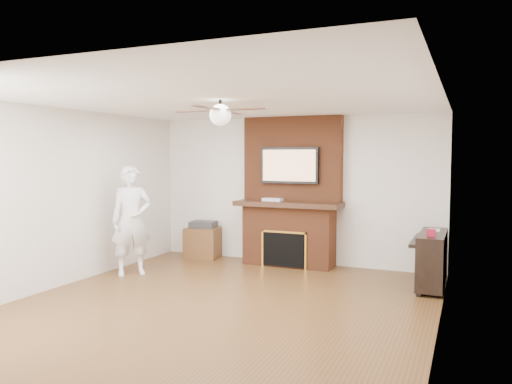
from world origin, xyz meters
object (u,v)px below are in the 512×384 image
at_px(fireplace, 290,206).
at_px(piano, 432,258).
at_px(person, 132,220).
at_px(side_table, 203,241).

relative_size(fireplace, piano, 2.12).
bearing_deg(person, fireplace, -7.13).
bearing_deg(piano, fireplace, 164.62).
bearing_deg(piano, side_table, 171.90).
distance_m(person, piano, 4.45).
xyz_separation_m(person, side_table, (0.37, 1.59, -0.54)).
relative_size(side_table, piano, 0.56).
relative_size(fireplace, person, 1.48).
distance_m(person, side_table, 1.72).
bearing_deg(fireplace, piano, -15.63).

